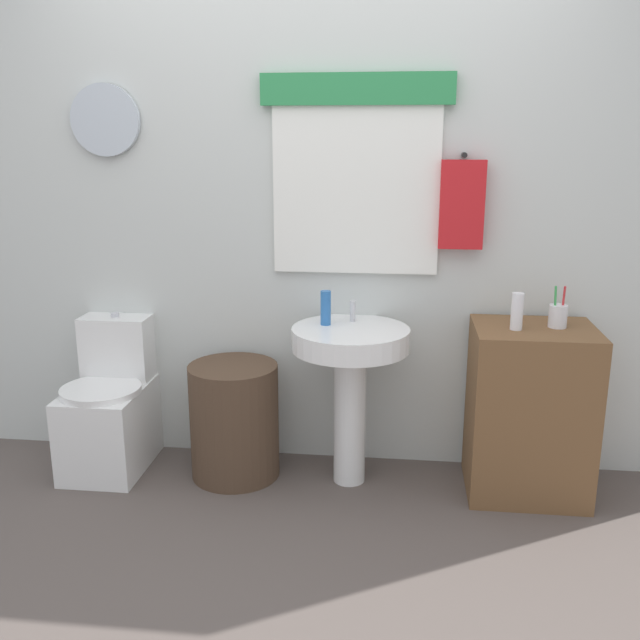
# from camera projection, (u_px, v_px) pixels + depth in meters

# --- Properties ---
(ground_plane) EXTENTS (8.00, 8.00, 0.00)m
(ground_plane) POSITION_uv_depth(u_px,v_px,m) (273.00, 586.00, 2.56)
(ground_plane) COLOR #564C47
(back_wall) EXTENTS (4.40, 0.18, 2.60)m
(back_wall) POSITION_uv_depth(u_px,v_px,m) (313.00, 200.00, 3.33)
(back_wall) COLOR silver
(back_wall) RESTS_ON ground_plane
(toilet) EXTENTS (0.38, 0.51, 0.75)m
(toilet) POSITION_uv_depth(u_px,v_px,m) (111.00, 410.00, 3.44)
(toilet) COLOR white
(toilet) RESTS_ON ground_plane
(laundry_hamper) EXTENTS (0.43, 0.43, 0.56)m
(laundry_hamper) POSITION_uv_depth(u_px,v_px,m) (234.00, 421.00, 3.35)
(laundry_hamper) COLOR #4C3828
(laundry_hamper) RESTS_ON ground_plane
(pedestal_sink) EXTENTS (0.54, 0.54, 0.76)m
(pedestal_sink) POSITION_uv_depth(u_px,v_px,m) (350.00, 365.00, 3.21)
(pedestal_sink) COLOR white
(pedestal_sink) RESTS_ON ground_plane
(faucet) EXTENTS (0.03, 0.03, 0.10)m
(faucet) POSITION_uv_depth(u_px,v_px,m) (353.00, 311.00, 3.26)
(faucet) COLOR silver
(faucet) RESTS_ON pedestal_sink
(wooden_cabinet) EXTENTS (0.53, 0.44, 0.79)m
(wooden_cabinet) POSITION_uv_depth(u_px,v_px,m) (529.00, 411.00, 3.16)
(wooden_cabinet) COLOR brown
(wooden_cabinet) RESTS_ON ground_plane
(soap_bottle) EXTENTS (0.05, 0.05, 0.16)m
(soap_bottle) POSITION_uv_depth(u_px,v_px,m) (326.00, 308.00, 3.20)
(soap_bottle) COLOR #2D6BB7
(soap_bottle) RESTS_ON pedestal_sink
(lotion_bottle) EXTENTS (0.05, 0.05, 0.16)m
(lotion_bottle) POSITION_uv_depth(u_px,v_px,m) (517.00, 311.00, 3.01)
(lotion_bottle) COLOR white
(lotion_bottle) RESTS_ON wooden_cabinet
(toothbrush_cup) EXTENTS (0.08, 0.08, 0.19)m
(toothbrush_cup) POSITION_uv_depth(u_px,v_px,m) (558.00, 316.00, 3.06)
(toothbrush_cup) COLOR silver
(toothbrush_cup) RESTS_ON wooden_cabinet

